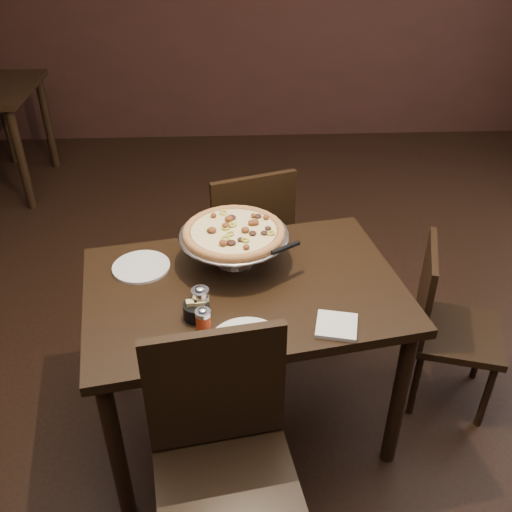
{
  "coord_description": "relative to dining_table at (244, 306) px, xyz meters",
  "views": [
    {
      "loc": [
        -0.07,
        -1.81,
        2.14
      ],
      "look_at": [
        0.02,
        0.05,
        0.89
      ],
      "focal_mm": 40.0,
      "sensor_mm": 36.0,
      "label": 1
    }
  ],
  "objects": [
    {
      "name": "chair_near",
      "position": [
        -0.09,
        -0.64,
        -0.14
      ],
      "size": [
        0.53,
        0.53,
        0.99
      ],
      "rotation": [
        0.0,
        0.0,
        0.16
      ],
      "color": "black",
      "rests_on": "ground"
    },
    {
      "name": "plate_left",
      "position": [
        -0.42,
        0.14,
        0.11
      ],
      "size": [
        0.24,
        0.24,
        0.01
      ],
      "primitive_type": "cylinder",
      "color": "silver",
      "rests_on": "dining_table"
    },
    {
      "name": "room",
      "position": [
        0.09,
        0.02,
        0.73
      ],
      "size": [
        6.04,
        7.04,
        2.84
      ],
      "color": "black",
      "rests_on": "ground"
    },
    {
      "name": "chair_far",
      "position": [
        0.03,
        0.77,
        -0.16
      ],
      "size": [
        0.55,
        0.55,
        0.94
      ],
      "rotation": [
        0.0,
        0.0,
        3.46
      ],
      "color": "black",
      "rests_on": "ground"
    },
    {
      "name": "dining_table",
      "position": [
        0.0,
        0.0,
        0.0
      ],
      "size": [
        1.38,
        1.04,
        0.78
      ],
      "rotation": [
        0.0,
        0.0,
        0.18
      ],
      "color": "black",
      "rests_on": "ground"
    },
    {
      "name": "parmesan_shaker",
      "position": [
        -0.16,
        -0.16,
        0.16
      ],
      "size": [
        0.07,
        0.07,
        0.12
      ],
      "color": "beige",
      "rests_on": "dining_table"
    },
    {
      "name": "serving_spatula",
      "position": [
        0.16,
        0.04,
        0.25
      ],
      "size": [
        0.17,
        0.17,
        0.03
      ],
      "rotation": [
        0.0,
        0.0,
        -0.96
      ],
      "color": "#B8B8BF",
      "rests_on": "pizza_stand"
    },
    {
      "name": "pepper_flake_shaker",
      "position": [
        -0.15,
        -0.26,
        0.15
      ],
      "size": [
        0.06,
        0.06,
        0.1
      ],
      "color": "maroon",
      "rests_on": "dining_table"
    },
    {
      "name": "pizza_stand",
      "position": [
        -0.04,
        0.16,
        0.25
      ],
      "size": [
        0.45,
        0.45,
        0.19
      ],
      "color": "#B8B8BF",
      "rests_on": "dining_table"
    },
    {
      "name": "chair_side",
      "position": [
        0.91,
        0.12,
        -0.23
      ],
      "size": [
        0.48,
        0.48,
        0.83
      ],
      "rotation": [
        0.0,
        0.0,
        1.29
      ],
      "color": "black",
      "rests_on": "ground"
    },
    {
      "name": "napkin_stack",
      "position": [
        0.33,
        -0.27,
        0.11
      ],
      "size": [
        0.17,
        0.17,
        0.02
      ],
      "primitive_type": "cube",
      "rotation": [
        0.0,
        0.0,
        -0.23
      ],
      "color": "silver",
      "rests_on": "dining_table"
    },
    {
      "name": "plate_near",
      "position": [
        0.0,
        -0.34,
        0.11
      ],
      "size": [
        0.27,
        0.27,
        0.01
      ],
      "primitive_type": "cylinder",
      "color": "silver",
      "rests_on": "dining_table"
    },
    {
      "name": "packet_caddy",
      "position": [
        -0.18,
        -0.18,
        0.14
      ],
      "size": [
        0.1,
        0.1,
        0.08
      ],
      "rotation": [
        0.0,
        0.0,
        0.15
      ],
      "color": "black",
      "rests_on": "dining_table"
    }
  ]
}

